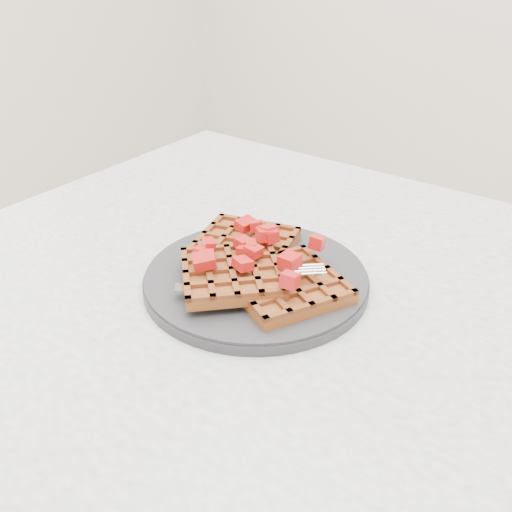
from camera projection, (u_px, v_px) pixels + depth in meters
name	position (u px, v px, depth m)	size (l,w,h in m)	color
table	(373.00, 397.00, 0.69)	(1.20, 0.80, 0.75)	silver
plate	(256.00, 279.00, 0.69)	(0.27, 0.27, 0.02)	#252528
waffles	(254.00, 267.00, 0.68)	(0.25, 0.23, 0.03)	brown
strawberry_pile	(256.00, 246.00, 0.67)	(0.15, 0.15, 0.02)	#950608
fork	(261.00, 288.00, 0.64)	(0.02, 0.18, 0.02)	silver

